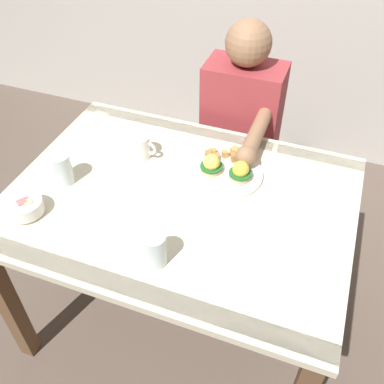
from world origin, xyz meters
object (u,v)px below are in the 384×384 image
(water_glass_far, at_px, (62,170))
(coffee_mug, at_px, (140,146))
(dining_table, at_px, (180,218))
(fruit_bowl, at_px, (25,207))
(eggs_benedict_plate, at_px, (226,170))
(water_glass_near, at_px, (154,251))
(fork, at_px, (286,210))
(diner_person, at_px, (240,129))

(water_glass_far, bearing_deg, coffee_mug, 49.19)
(dining_table, xyz_separation_m, fruit_bowl, (-0.45, -0.25, 0.14))
(eggs_benedict_plate, height_order, fruit_bowl, eggs_benedict_plate)
(water_glass_near, bearing_deg, coffee_mug, 120.00)
(fork, bearing_deg, water_glass_far, -170.27)
(fork, bearing_deg, dining_table, -169.68)
(dining_table, xyz_separation_m, eggs_benedict_plate, (0.12, 0.17, 0.13))
(water_glass_far, distance_m, diner_person, 0.84)
(water_glass_far, bearing_deg, dining_table, 9.21)
(fruit_bowl, height_order, diner_person, diner_person)
(coffee_mug, xyz_separation_m, fork, (0.59, -0.10, -0.05))
(coffee_mug, bearing_deg, eggs_benedict_plate, 1.40)
(dining_table, relative_size, water_glass_far, 10.03)
(coffee_mug, bearing_deg, water_glass_far, -130.81)
(water_glass_near, relative_size, diner_person, 0.10)
(fruit_bowl, distance_m, coffee_mug, 0.47)
(fork, height_order, water_glass_near, water_glass_near)
(fruit_bowl, distance_m, water_glass_near, 0.49)
(eggs_benedict_plate, bearing_deg, coffee_mug, -178.60)
(fork, xyz_separation_m, water_glass_near, (-0.33, -0.35, 0.05))
(fruit_bowl, height_order, coffee_mug, coffee_mug)
(fruit_bowl, relative_size, diner_person, 0.11)
(dining_table, bearing_deg, fork, 10.32)
(coffee_mug, relative_size, diner_person, 0.10)
(dining_table, relative_size, fork, 7.69)
(dining_table, bearing_deg, fruit_bowl, -150.83)
(water_glass_far, relative_size, diner_person, 0.10)
(eggs_benedict_plate, distance_m, water_glass_near, 0.47)
(dining_table, relative_size, water_glass_near, 10.49)
(fruit_bowl, distance_m, fork, 0.88)
(fruit_bowl, height_order, water_glass_near, water_glass_near)
(coffee_mug, height_order, fork, coffee_mug)
(coffee_mug, bearing_deg, dining_table, -35.90)
(dining_table, distance_m, water_glass_near, 0.33)
(dining_table, xyz_separation_m, diner_person, (0.06, 0.60, 0.02))
(dining_table, bearing_deg, water_glass_near, -82.85)
(water_glass_far, bearing_deg, fork, 9.73)
(water_glass_near, bearing_deg, water_glass_far, 154.42)
(dining_table, xyz_separation_m, water_glass_near, (0.04, -0.29, 0.16))
(water_glass_near, bearing_deg, fork, 47.11)
(dining_table, xyz_separation_m, water_glass_far, (-0.42, -0.07, 0.16))
(dining_table, height_order, water_glass_near, water_glass_near)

